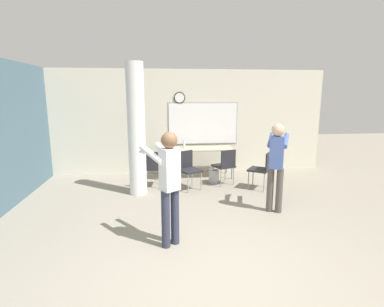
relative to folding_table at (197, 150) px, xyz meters
The scene contains 12 objects.
ground_plane 4.49m from the folding_table, 94.78° to the right, with size 24.00×24.00×0.00m, color gray.
wall_back 1.00m from the folding_table, 119.02° to the left, with size 8.00×0.15×2.80m.
support_pillar 1.98m from the folding_table, 141.70° to the right, with size 0.37×0.37×2.80m.
folding_table is the anchor object (origin of this frame).
bottle_on_table 0.38m from the folding_table, 156.67° to the left, with size 0.08×0.08×0.22m.
waste_bin 0.85m from the folding_table, 56.81° to the right, with size 0.25×0.25×0.32m.
chair_table_front 1.03m from the folding_table, 109.14° to the right, with size 0.59×0.59×0.87m.
chair_table_left 1.40m from the folding_table, 147.28° to the right, with size 0.48×0.48×0.87m.
chair_table_right 0.97m from the folding_table, 52.77° to the right, with size 0.57×0.57×0.87m.
chair_mid_room 1.79m from the folding_table, 41.26° to the right, with size 0.61×0.61×0.87m.
person_playing_side 2.73m from the folding_table, 65.84° to the right, with size 0.55×0.68×1.64m.
person_playing_front 3.63m from the folding_table, 104.11° to the right, with size 0.59×0.66×1.65m.
Camera 1 is at (-0.67, -3.13, 2.16)m, focal length 28.00 mm.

